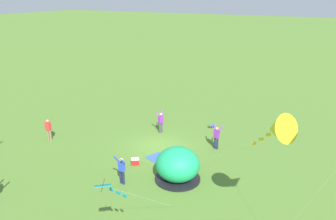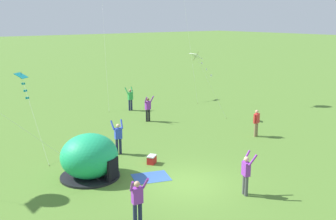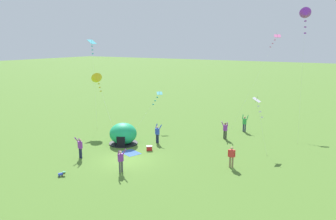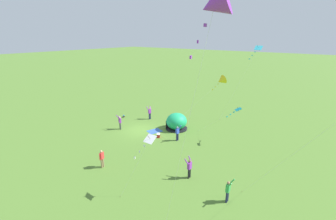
{
  "view_description": "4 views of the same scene",
  "coord_description": "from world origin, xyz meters",
  "px_view_note": "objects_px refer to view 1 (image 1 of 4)",
  "views": [
    {
      "loc": [
        -10.8,
        19.14,
        10.88
      ],
      "look_at": [
        -1.62,
        1.73,
        3.78
      ],
      "focal_mm": 35.0,
      "sensor_mm": 36.0,
      "label": 1
    },
    {
      "loc": [
        -10.76,
        -12.66,
        7.37
      ],
      "look_at": [
        2.38,
        4.51,
        2.25
      ],
      "focal_mm": 42.0,
      "sensor_mm": 36.0,
      "label": 2
    },
    {
      "loc": [
        16.58,
        -20.94,
        9.89
      ],
      "look_at": [
        2.5,
        2.53,
        4.17
      ],
      "focal_mm": 35.0,
      "sensor_mm": 36.0,
      "label": 3
    },
    {
      "loc": [
        18.97,
        18.32,
        11.54
      ],
      "look_at": [
        -0.3,
        4.09,
        3.48
      ],
      "focal_mm": 24.0,
      "sensor_mm": 36.0,
      "label": 4
    }
  ],
  "objects_px": {
    "person_center_field": "(217,136)",
    "kite_teal": "(109,188)",
    "person_near_tent": "(122,169)",
    "person_far_back": "(161,121)",
    "toddler_crawling": "(212,126)",
    "kite_yellow": "(278,129)",
    "popup_tent": "(178,165)",
    "person_watching_sky": "(48,129)",
    "cooler_box": "(135,161)"
  },
  "relations": [
    {
      "from": "person_center_field",
      "to": "kite_yellow",
      "type": "height_order",
      "value": "kite_yellow"
    },
    {
      "from": "popup_tent",
      "to": "kite_yellow",
      "type": "bearing_deg",
      "value": 152.56
    },
    {
      "from": "toddler_crawling",
      "to": "person_far_back",
      "type": "bearing_deg",
      "value": 40.99
    },
    {
      "from": "popup_tent",
      "to": "person_far_back",
      "type": "bearing_deg",
      "value": -52.81
    },
    {
      "from": "person_near_tent",
      "to": "person_far_back",
      "type": "relative_size",
      "value": 1.0
    },
    {
      "from": "cooler_box",
      "to": "person_watching_sky",
      "type": "relative_size",
      "value": 0.38
    },
    {
      "from": "kite_yellow",
      "to": "person_far_back",
      "type": "bearing_deg",
      "value": -40.62
    },
    {
      "from": "person_watching_sky",
      "to": "person_center_field",
      "type": "bearing_deg",
      "value": -158.73
    },
    {
      "from": "person_near_tent",
      "to": "person_far_back",
      "type": "bearing_deg",
      "value": -78.03
    },
    {
      "from": "toddler_crawling",
      "to": "kite_teal",
      "type": "relative_size",
      "value": 0.1
    },
    {
      "from": "kite_yellow",
      "to": "kite_teal",
      "type": "bearing_deg",
      "value": 37.68
    },
    {
      "from": "person_far_back",
      "to": "person_near_tent",
      "type": "bearing_deg",
      "value": 101.97
    },
    {
      "from": "popup_tent",
      "to": "cooler_box",
      "type": "height_order",
      "value": "popup_tent"
    },
    {
      "from": "person_near_tent",
      "to": "person_watching_sky",
      "type": "xyz_separation_m",
      "value": [
        8.6,
        -2.43,
        -0.03
      ]
    },
    {
      "from": "popup_tent",
      "to": "kite_teal",
      "type": "bearing_deg",
      "value": 94.5
    },
    {
      "from": "cooler_box",
      "to": "kite_teal",
      "type": "relative_size",
      "value": 0.12
    },
    {
      "from": "toddler_crawling",
      "to": "person_center_field",
      "type": "height_order",
      "value": "person_center_field"
    },
    {
      "from": "person_center_field",
      "to": "kite_teal",
      "type": "bearing_deg",
      "value": 89.62
    },
    {
      "from": "cooler_box",
      "to": "toddler_crawling",
      "type": "bearing_deg",
      "value": -105.37
    },
    {
      "from": "popup_tent",
      "to": "toddler_crawling",
      "type": "height_order",
      "value": "popup_tent"
    },
    {
      "from": "popup_tent",
      "to": "person_center_field",
      "type": "relative_size",
      "value": 1.49
    },
    {
      "from": "person_near_tent",
      "to": "kite_teal",
      "type": "distance_m",
      "value": 6.74
    },
    {
      "from": "person_near_tent",
      "to": "kite_teal",
      "type": "height_order",
      "value": "kite_teal"
    },
    {
      "from": "cooler_box",
      "to": "popup_tent",
      "type": "bearing_deg",
      "value": 174.36
    },
    {
      "from": "cooler_box",
      "to": "person_watching_sky",
      "type": "xyz_separation_m",
      "value": [
        8.0,
        -0.11,
        0.74
      ]
    },
    {
      "from": "person_watching_sky",
      "to": "person_far_back",
      "type": "xyz_separation_m",
      "value": [
        -6.96,
        -5.32,
        0.03
      ]
    },
    {
      "from": "person_center_field",
      "to": "kite_teal",
      "type": "relative_size",
      "value": 0.35
    },
    {
      "from": "person_center_field",
      "to": "kite_teal",
      "type": "xyz_separation_m",
      "value": [
        0.08,
        12.31,
        2.72
      ]
    },
    {
      "from": "kite_yellow",
      "to": "kite_teal",
      "type": "height_order",
      "value": "kite_yellow"
    },
    {
      "from": "popup_tent",
      "to": "toddler_crawling",
      "type": "xyz_separation_m",
      "value": [
        1.03,
        -8.65,
        -0.82
      ]
    },
    {
      "from": "person_center_field",
      "to": "kite_yellow",
      "type": "distance_m",
      "value": 10.81
    },
    {
      "from": "toddler_crawling",
      "to": "person_far_back",
      "type": "xyz_separation_m",
      "value": [
        3.33,
        2.9,
        0.82
      ]
    },
    {
      "from": "cooler_box",
      "to": "toddler_crawling",
      "type": "xyz_separation_m",
      "value": [
        -2.29,
        -8.32,
        -0.04
      ]
    },
    {
      "from": "popup_tent",
      "to": "person_watching_sky",
      "type": "xyz_separation_m",
      "value": [
        11.32,
        -0.43,
        -0.03
      ]
    },
    {
      "from": "toddler_crawling",
      "to": "person_watching_sky",
      "type": "relative_size",
      "value": 0.31
    },
    {
      "from": "person_near_tent",
      "to": "popup_tent",
      "type": "bearing_deg",
      "value": -143.77
    },
    {
      "from": "person_watching_sky",
      "to": "kite_teal",
      "type": "bearing_deg",
      "value": 147.22
    },
    {
      "from": "kite_yellow",
      "to": "cooler_box",
      "type": "bearing_deg",
      "value": -20.22
    },
    {
      "from": "toddler_crawling",
      "to": "person_near_tent",
      "type": "height_order",
      "value": "person_near_tent"
    },
    {
      "from": "kite_yellow",
      "to": "person_watching_sky",
      "type": "bearing_deg",
      "value": -11.51
    },
    {
      "from": "popup_tent",
      "to": "person_watching_sky",
      "type": "bearing_deg",
      "value": -2.2
    },
    {
      "from": "cooler_box",
      "to": "person_far_back",
      "type": "height_order",
      "value": "person_far_back"
    },
    {
      "from": "popup_tent",
      "to": "person_near_tent",
      "type": "bearing_deg",
      "value": 36.23
    },
    {
      "from": "cooler_box",
      "to": "person_far_back",
      "type": "relative_size",
      "value": 0.34
    },
    {
      "from": "person_watching_sky",
      "to": "kite_teal",
      "type": "distance_m",
      "value": 14.4
    },
    {
      "from": "person_far_back",
      "to": "kite_yellow",
      "type": "xyz_separation_m",
      "value": [
        -10.29,
        8.83,
        4.72
      ]
    },
    {
      "from": "person_center_field",
      "to": "person_watching_sky",
      "type": "relative_size",
      "value": 1.1
    },
    {
      "from": "toddler_crawling",
      "to": "kite_yellow",
      "type": "height_order",
      "value": "kite_yellow"
    },
    {
      "from": "cooler_box",
      "to": "person_near_tent",
      "type": "height_order",
      "value": "person_near_tent"
    },
    {
      "from": "popup_tent",
      "to": "kite_yellow",
      "type": "height_order",
      "value": "kite_yellow"
    }
  ]
}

